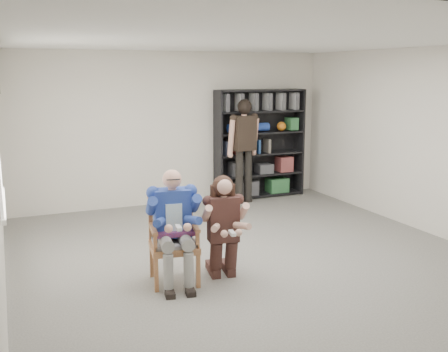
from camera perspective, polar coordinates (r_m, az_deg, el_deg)
name	(u,v)px	position (r m, az deg, el deg)	size (l,w,h in m)	color
room_shell	(258,156)	(6.53, 3.69, 2.21)	(6.00, 7.00, 2.80)	silver
floor	(256,263)	(6.88, 3.54, -9.38)	(6.00, 7.00, 0.01)	#63615B
armchair	(174,240)	(6.13, -5.48, -6.91)	(0.60, 0.58, 1.04)	#A55A37
seated_man	(174,227)	(6.08, -5.51, -5.51)	(0.58, 0.81, 1.35)	navy
kneeling_woman	(224,228)	(6.18, 0.00, -5.73)	(0.52, 0.83, 1.24)	#3A201E
bookshelf	(260,144)	(10.23, 3.92, 3.50)	(1.80, 0.38, 2.10)	black
standing_man	(244,152)	(9.73, 2.17, 2.59)	(0.59, 0.33, 1.92)	black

